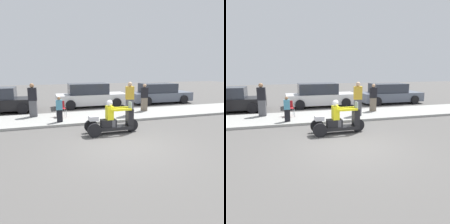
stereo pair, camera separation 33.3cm
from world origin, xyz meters
TOP-DOWN VIEW (x-y plane):
  - ground_plane at (0.00, 0.00)m, footprint 60.00×60.00m
  - sidewalk_strip at (0.00, 4.60)m, footprint 28.00×2.80m
  - motorcycle_trike at (0.01, 1.59)m, footprint 2.26×0.78m
  - spectator_near_curb at (3.12, 5.05)m, footprint 0.41×0.27m
  - spectator_with_child at (-1.97, 3.73)m, footprint 0.30×0.18m
  - spectator_by_tree at (-3.22, 5.35)m, footprint 0.45×0.30m
  - spectator_mid_group at (1.79, 4.10)m, footprint 0.47×0.32m
  - folding_chair_set_back at (-1.82, 4.93)m, footprint 0.51×0.51m
  - parked_car_lot_right at (0.46, 8.13)m, footprint 4.83×1.92m
  - parked_car_lot_center at (5.89, 8.19)m, footprint 4.70×2.06m
  - parked_car_lot_far at (-5.32, 7.75)m, footprint 4.21×2.02m

SIDE VIEW (x-z plane):
  - ground_plane at x=0.00m, z-range 0.00..0.00m
  - sidewalk_strip at x=0.00m, z-range 0.00..0.12m
  - motorcycle_trike at x=0.01m, z-range -0.21..1.21m
  - folding_chair_set_back at x=-1.82m, z-range 0.21..1.03m
  - spectator_with_child at x=-1.97m, z-range 0.10..1.32m
  - parked_car_lot_center at x=5.89m, z-range -0.04..1.47m
  - parked_car_lot_far at x=-5.32m, z-range -0.04..1.47m
  - parked_car_lot_right at x=0.46m, z-range -0.05..1.57m
  - spectator_near_curb at x=3.12m, z-range 0.09..1.72m
  - spectator_by_tree at x=-3.22m, z-range 0.09..1.86m
  - spectator_mid_group at x=1.79m, z-range 0.09..1.92m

